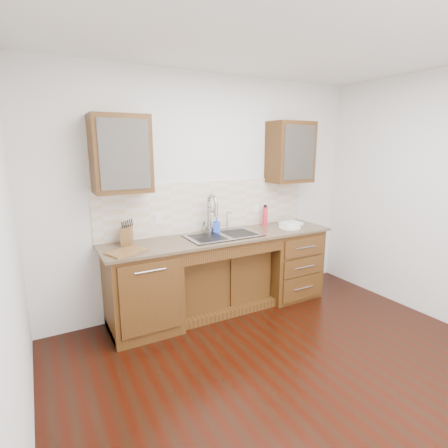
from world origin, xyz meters
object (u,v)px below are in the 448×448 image
soap_bottle (217,225)px  knife_block (127,236)px  water_bottle (265,216)px  cutting_board (126,252)px  plate (290,227)px

soap_bottle → knife_block: knife_block is taller
soap_bottle → water_bottle: (0.70, 0.01, 0.03)m
knife_block → cutting_board: bearing=-82.7°
plate → knife_block: bearing=173.3°
plate → knife_block: (-1.94, 0.23, 0.09)m
knife_block → cutting_board: size_ratio=0.55×
water_bottle → knife_block: 1.76m
soap_bottle → water_bottle: 0.70m
soap_bottle → cutting_board: (-1.13, -0.30, -0.08)m
soap_bottle → knife_block: (-1.05, -0.03, 0.01)m
cutting_board → soap_bottle: bearing=15.0°
water_bottle → cutting_board: (-1.83, -0.32, -0.11)m
soap_bottle → water_bottle: size_ratio=0.74×
water_bottle → knife_block: size_ratio=1.25×
soap_bottle → cutting_board: 1.17m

